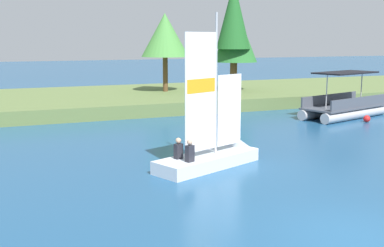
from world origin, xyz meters
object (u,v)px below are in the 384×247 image
object	(u,v)px
shoreline_tree_midleft	(165,35)
channel_buoy	(367,119)
shoreline_tree_centre	(233,16)
sailboat	(221,153)
wooden_dock	(343,107)
pontoon_boat	(344,107)
shoreline_tree_midright	(235,35)

from	to	relation	value
shoreline_tree_midleft	channel_buoy	xyz separation A→B (m)	(7.61, -12.51, -4.67)
shoreline_tree_centre	sailboat	distance (m)	18.68
shoreline_tree_centre	sailboat	size ratio (longest dim) A/B	1.34
shoreline_tree_centre	sailboat	xyz separation A→B (m)	(-8.39, -15.64, -5.82)
shoreline_tree_centre	shoreline_tree_midleft	bearing A→B (deg)	155.87
shoreline_tree_midleft	wooden_dock	distance (m)	13.38
wooden_dock	pontoon_boat	world-z (taller)	pontoon_boat
shoreline_tree_midleft	pontoon_boat	bearing A→B (deg)	-54.99
shoreline_tree_midright	channel_buoy	size ratio (longest dim) A/B	15.76
sailboat	channel_buoy	distance (m)	12.61
shoreline_tree_midright	wooden_dock	world-z (taller)	shoreline_tree_midright
shoreline_tree_midleft	pontoon_boat	world-z (taller)	shoreline_tree_midleft
shoreline_tree_midleft	channel_buoy	size ratio (longest dim) A/B	14.55
shoreline_tree_midleft	shoreline_tree_midright	xyz separation A→B (m)	(4.97, -1.44, 0.04)
shoreline_tree_midright	channel_buoy	xyz separation A→B (m)	(2.64, -11.07, -4.71)
pontoon_boat	shoreline_tree_midright	bearing A→B (deg)	88.82
pontoon_boat	wooden_dock	bearing A→B (deg)	34.69
wooden_dock	sailboat	size ratio (longest dim) A/B	0.74
pontoon_boat	channel_buoy	xyz separation A→B (m)	(0.13, -1.83, -0.46)
wooden_dock	sailboat	xyz separation A→B (m)	(-13.37, -9.43, 0.23)
shoreline_tree_centre	shoreline_tree_midright	distance (m)	1.53
wooden_dock	sailboat	world-z (taller)	sailboat
wooden_dock	pontoon_boat	distance (m)	3.20
shoreline_tree_centre	pontoon_boat	distance (m)	10.74
pontoon_boat	channel_buoy	world-z (taller)	pontoon_boat
shoreline_tree_midright	sailboat	size ratio (longest dim) A/B	1.04
sailboat	pontoon_boat	xyz separation A→B (m)	(11.38, 6.97, 0.24)
shoreline_tree_centre	wooden_dock	xyz separation A→B (m)	(4.97, -6.20, -6.06)
shoreline_tree_midleft	sailboat	size ratio (longest dim) A/B	0.96
wooden_dock	channel_buoy	size ratio (longest dim) A/B	11.18
sailboat	channel_buoy	xyz separation A→B (m)	(11.51, 5.14, -0.22)
shoreline_tree_midleft	shoreline_tree_centre	size ratio (longest dim) A/B	0.71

